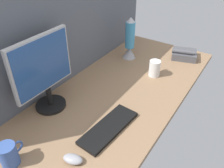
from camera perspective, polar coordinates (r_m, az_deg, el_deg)
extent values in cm
cube|color=#8C6B4C|center=(152.49, 0.62, -2.49)|extent=(180.00, 80.00, 3.00)
cube|color=#565B66|center=(155.66, -11.26, 13.02)|extent=(180.00, 5.00, 69.70)
cylinder|color=black|center=(144.95, -14.81, -4.94)|extent=(18.00, 18.00, 1.80)
cylinder|color=black|center=(141.08, -15.18, -2.93)|extent=(3.20, 3.20, 11.00)
cube|color=#B7B7B7|center=(130.30, -16.89, 4.73)|extent=(39.45, 2.40, 31.89)
cube|color=#264C8C|center=(129.32, -16.48, 4.57)|extent=(37.05, 0.60, 29.49)
cube|color=black|center=(125.86, -0.81, -10.71)|extent=(37.87, 15.74, 2.00)
ellipsoid|color=#99999E|center=(113.18, -9.61, -17.77)|extent=(7.87, 10.71, 3.40)
cylinder|color=#38569E|center=(117.62, -24.16, -15.65)|extent=(8.26, 8.26, 11.37)
torus|color=#38569E|center=(118.58, -22.30, -14.12)|extent=(6.00, 1.00, 6.00)
cylinder|color=white|center=(168.33, 10.45, 3.81)|extent=(7.93, 7.93, 11.75)
torus|color=white|center=(171.90, 11.14, 4.65)|extent=(6.17, 1.00, 6.17)
cone|color=#A5A5AD|center=(190.76, 4.28, 7.79)|extent=(10.34, 10.34, 9.40)
cylinder|color=#3F99CC|center=(184.48, 4.48, 11.96)|extent=(7.52, 7.52, 20.69)
cone|color=#A5A5AD|center=(180.15, 4.66, 15.55)|extent=(6.77, 6.77, 3.76)
cube|color=#4C4C51|center=(200.04, 17.32, 6.97)|extent=(21.93, 23.24, 5.60)
cylinder|color=#4C4C51|center=(194.05, 17.10, 7.61)|extent=(8.20, 17.27, 3.20)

